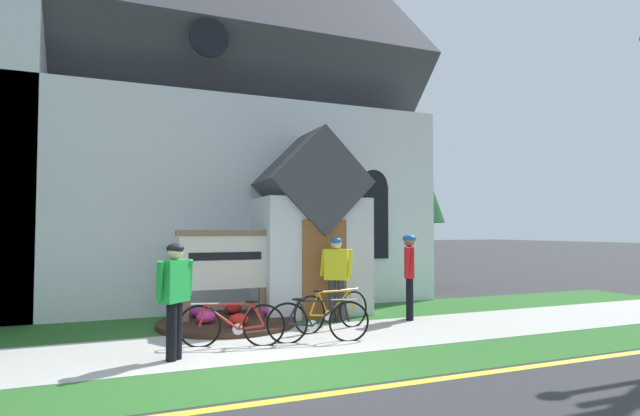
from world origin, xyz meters
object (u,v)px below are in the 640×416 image
object	(u,v)px
cyclist_in_yellow_jersey	(175,291)
cyclist_in_red_jersey	(409,269)
church_sign	(225,263)
roadside_conifer	(383,136)
bicycle_yellow	(318,321)
bicycle_black	(332,310)
bicycle_white	(232,324)
cyclist_in_orange_jersey	(336,272)

from	to	relation	value
cyclist_in_yellow_jersey	cyclist_in_red_jersey	world-z (taller)	cyclist_in_red_jersey
church_sign	roadside_conifer	world-z (taller)	roadside_conifer
bicycle_yellow	roadside_conifer	xyz separation A→B (m)	(4.92, 6.46, 4.60)
church_sign	bicycle_black	xyz separation A→B (m)	(1.72, -1.45, -0.85)
cyclist_in_red_jersey	bicycle_black	bearing A→B (deg)	-169.23
bicycle_white	cyclist_in_red_jersey	distance (m)	4.15
cyclist_in_red_jersey	bicycle_white	bearing A→B (deg)	-166.12
bicycle_black	church_sign	bearing A→B (deg)	139.90
bicycle_yellow	cyclist_in_orange_jersey	size ratio (longest dim) A/B	0.98
bicycle_yellow	cyclist_in_orange_jersey	world-z (taller)	cyclist_in_orange_jersey
cyclist_in_yellow_jersey	church_sign	bearing A→B (deg)	63.90
bicycle_black	cyclist_in_orange_jersey	bearing A→B (deg)	59.94
bicycle_black	roadside_conifer	world-z (taller)	roadside_conifer
church_sign	cyclist_in_red_jersey	world-z (taller)	church_sign
church_sign	roadside_conifer	xyz separation A→B (m)	(6.01, 4.15, 3.74)
bicycle_yellow	cyclist_in_red_jersey	size ratio (longest dim) A/B	0.96
bicycle_black	cyclist_in_red_jersey	size ratio (longest dim) A/B	0.96
church_sign	cyclist_in_red_jersey	bearing A→B (deg)	-16.41
bicycle_black	bicycle_white	size ratio (longest dim) A/B	1.04
cyclist_in_yellow_jersey	bicycle_yellow	bearing A→B (deg)	7.12
cyclist_in_orange_jersey	cyclist_in_red_jersey	xyz separation A→B (m)	(1.52, -0.36, 0.03)
church_sign	cyclist_in_red_jersey	distance (m)	3.82
cyclist_in_orange_jersey	roadside_conifer	size ratio (longest dim) A/B	0.22
bicycle_black	cyclist_in_orange_jersey	distance (m)	1.07
cyclist_in_red_jersey	cyclist_in_yellow_jersey	bearing A→B (deg)	-162.88
bicycle_white	roadside_conifer	size ratio (longest dim) A/B	0.21
roadside_conifer	bicycle_white	bearing A→B (deg)	-135.48
cyclist_in_orange_jersey	cyclist_in_red_jersey	world-z (taller)	cyclist_in_red_jersey
cyclist_in_red_jersey	cyclist_in_orange_jersey	bearing A→B (deg)	166.81
bicycle_yellow	cyclist_in_orange_jersey	xyz separation A→B (m)	(1.05, 1.58, 0.67)
roadside_conifer	cyclist_in_orange_jersey	bearing A→B (deg)	-128.43
roadside_conifer	bicycle_black	bearing A→B (deg)	-127.44
bicycle_white	cyclist_in_orange_jersey	size ratio (longest dim) A/B	0.95
church_sign	bicycle_white	size ratio (longest dim) A/B	1.19
cyclist_in_yellow_jersey	cyclist_in_orange_jersey	xyz separation A→B (m)	(3.42, 1.88, 0.03)
church_sign	bicycle_black	world-z (taller)	church_sign
bicycle_yellow	bicycle_white	size ratio (longest dim) A/B	1.03
bicycle_black	cyclist_in_red_jersey	distance (m)	2.10
cyclist_in_orange_jersey	cyclist_in_red_jersey	bearing A→B (deg)	-13.19
cyclist_in_yellow_jersey	cyclist_in_red_jersey	bearing A→B (deg)	17.12
bicycle_yellow	roadside_conifer	world-z (taller)	roadside_conifer
bicycle_white	church_sign	bearing A→B (deg)	81.52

